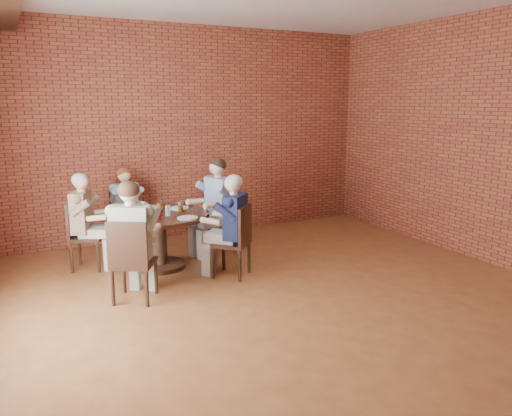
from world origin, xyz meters
name	(u,v)px	position (x,y,z in m)	size (l,w,h in m)	color
floor	(292,309)	(0.00, 0.00, 0.00)	(7.00, 7.00, 0.00)	brown
wall_back	(184,133)	(0.00, 3.50, 1.70)	(7.00, 7.00, 0.00)	maroon
wall_right	(510,141)	(3.25, 0.00, 1.70)	(7.00, 7.00, 0.00)	maroon
dining_table	(159,230)	(-0.89, 2.00, 0.53)	(1.35, 1.35, 0.75)	black
chair_a	(221,218)	(0.14, 2.30, 0.52)	(0.57, 0.57, 0.97)	black
diner_a	(216,207)	(0.04, 2.27, 0.70)	(0.57, 0.70, 1.40)	#4459B1
chair_b	(125,218)	(-1.10, 3.11, 0.48)	(0.44, 0.44, 0.88)	black
diner_b	(127,210)	(-1.09, 3.04, 0.62)	(0.47, 0.58, 1.23)	#879CAC
chair_c	(81,233)	(-1.83, 2.42, 0.50)	(0.54, 0.54, 0.91)	black
diner_c	(86,222)	(-1.75, 2.39, 0.64)	(0.50, 0.62, 1.29)	brown
chair_d	(131,258)	(-1.50, 0.96, 0.52)	(0.60, 0.60, 0.95)	black
diner_d	(133,242)	(-1.45, 1.03, 0.68)	(0.54, 0.67, 1.36)	gray
chair_e	(237,238)	(-0.10, 1.22, 0.50)	(0.59, 0.59, 0.93)	black
diner_e	(231,226)	(-0.16, 1.28, 0.66)	(0.52, 0.63, 1.31)	#161C3F
plate_a	(179,208)	(-0.54, 2.17, 0.76)	(0.26, 0.26, 0.01)	white
plate_b	(153,207)	(-0.85, 2.38, 0.76)	(0.26, 0.26, 0.01)	white
plate_c	(119,215)	(-1.38, 2.11, 0.76)	(0.26, 0.26, 0.01)	white
plate_d	(187,218)	(-0.63, 1.55, 0.76)	(0.26, 0.26, 0.01)	white
glass_a	(183,205)	(-0.53, 2.06, 0.82)	(0.07, 0.07, 0.14)	white
glass_b	(159,205)	(-0.81, 2.22, 0.82)	(0.07, 0.07, 0.14)	white
glass_c	(138,207)	(-1.10, 2.19, 0.82)	(0.07, 0.07, 0.14)	white
glass_d	(140,209)	(-1.10, 2.08, 0.82)	(0.07, 0.07, 0.14)	white
glass_e	(133,211)	(-1.23, 1.99, 0.82)	(0.07, 0.07, 0.14)	white
glass_f	(158,214)	(-0.99, 1.64, 0.82)	(0.07, 0.07, 0.14)	white
glass_g	(168,210)	(-0.81, 1.82, 0.82)	(0.07, 0.07, 0.14)	white
glass_h	(180,206)	(-0.58, 1.98, 0.82)	(0.07, 0.07, 0.14)	white
smartphone	(194,216)	(-0.53, 1.61, 0.75)	(0.07, 0.14, 0.01)	black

